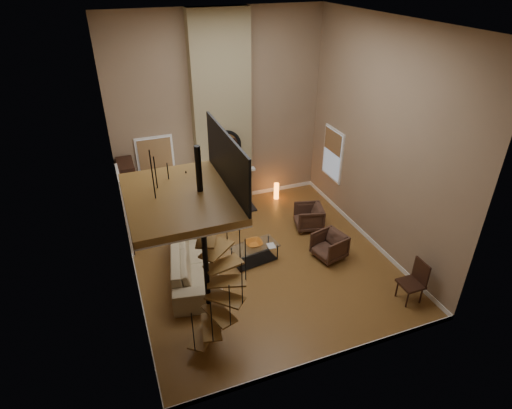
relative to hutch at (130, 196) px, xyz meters
name	(u,v)px	position (x,y,z in m)	size (l,w,h in m)	color
ground	(262,261)	(2.74, -2.76, -0.95)	(6.00, 6.50, 0.01)	olive
back_wall	(220,114)	(2.74, 0.49, 1.80)	(6.00, 0.02, 5.50)	#92795E
front_wall	(340,241)	(2.74, -6.01, 1.80)	(6.00, 0.02, 5.50)	#92795E
left_wall	(119,182)	(-0.26, -2.76, 1.80)	(0.02, 6.50, 5.50)	#92795E
right_wall	(380,141)	(5.74, -2.76, 1.80)	(0.02, 6.50, 5.50)	#92795E
ceiling	(264,22)	(2.74, -2.76, 4.54)	(6.00, 6.50, 0.01)	silver
baseboard_back	(224,198)	(2.74, 0.48, -0.89)	(6.00, 0.02, 0.12)	white
baseboard_front	(325,359)	(2.74, -6.00, -0.89)	(6.00, 0.02, 0.12)	white
baseboard_left	(139,287)	(-0.25, -2.76, -0.89)	(0.02, 6.50, 0.12)	white
baseboard_right	(365,235)	(5.73, -2.76, -0.89)	(0.02, 6.50, 0.12)	white
chimney_breast	(222,116)	(2.74, 0.30, 1.80)	(1.60, 0.38, 5.50)	#948760
hearth	(230,210)	(2.74, -0.19, -0.93)	(1.50, 0.60, 0.04)	black
firebox	(227,190)	(2.74, 0.10, -0.40)	(0.95, 0.02, 0.72)	black
mantel	(227,173)	(2.74, 0.02, 0.20)	(1.70, 0.18, 0.06)	white
mirror_frame	(225,146)	(2.74, 0.08, 1.00)	(0.94, 0.94, 0.10)	black
mirror_disc	(225,146)	(2.74, 0.09, 1.00)	(0.80, 0.80, 0.01)	white
vase_left	(208,170)	(2.19, 0.06, 0.35)	(0.24, 0.24, 0.25)	black
vase_right	(246,165)	(3.34, 0.06, 0.33)	(0.20, 0.20, 0.21)	#1B6060
window_back	(156,162)	(0.84, 0.46, 0.67)	(1.02, 0.06, 1.52)	white
window_right	(333,153)	(5.71, -0.76, 0.68)	(0.06, 1.02, 1.52)	white
entry_door	(125,211)	(-0.21, -0.96, 0.10)	(0.10, 1.05, 2.16)	white
loft	(185,193)	(0.70, -4.56, 2.29)	(1.70, 2.20, 1.09)	olive
spiral_stair	(206,261)	(0.96, -4.55, 0.83)	(1.47, 1.47, 4.06)	black
hutch	(130,196)	(0.00, 0.00, 0.00)	(0.41, 0.88, 1.97)	#321A10
sofa	(194,261)	(1.08, -2.69, -0.55)	(2.71, 1.06, 0.79)	tan
armchair_near	(311,217)	(4.55, -1.86, -0.60)	(0.72, 0.74, 0.67)	#482D21
armchair_far	(331,245)	(4.42, -3.20, -0.60)	(0.70, 0.72, 0.65)	#482D21
coffee_table	(255,252)	(2.58, -2.71, -0.67)	(1.21, 0.74, 0.44)	silver
bowl	(254,243)	(2.58, -2.66, -0.45)	(0.42, 0.42, 0.10)	orange
book	(270,246)	(2.93, -2.86, -0.49)	(0.18, 0.25, 0.02)	gray
floor_lamp	(195,180)	(1.68, -0.63, 0.46)	(0.42, 0.42, 1.73)	black
accent_lamp	(276,191)	(4.31, 0.01, -0.70)	(0.15, 0.15, 0.54)	orange
side_chair	(415,280)	(5.33, -5.17, -0.42)	(0.48, 0.48, 1.00)	#321A10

